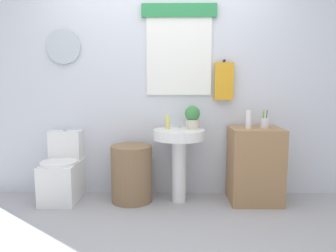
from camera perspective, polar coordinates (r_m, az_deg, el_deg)
The scene contains 11 objects.
ground_plane at distance 2.67m, azimuth -2.09°, elevation -19.90°, with size 8.00×8.00×0.00m, color #A3A3A8.
back_wall at distance 3.52m, azimuth -1.19°, elevation 8.76°, with size 4.40×0.18×2.60m.
toilet at distance 3.58m, azimuth -18.57°, elevation -8.14°, with size 0.38×0.51×0.75m.
laundry_hamper at distance 3.38m, azimuth -6.61°, elevation -8.55°, with size 0.43×0.43×0.60m, color #846647.
pedestal_sink at distance 3.28m, azimuth 2.02°, elevation -3.81°, with size 0.54×0.54×0.77m.
faucet at distance 3.37m, azimuth 1.99°, elevation 0.47°, with size 0.03×0.03×0.10m, color silver.
wooden_cabinet at distance 3.44m, azimuth 15.49°, elevation -6.86°, with size 0.52×0.44×0.79m, color #9E754C.
soap_bottle at distance 3.29m, azimuth -0.07°, elevation 0.71°, with size 0.05×0.05×0.14m, color #DBD166.
potted_plant at distance 3.30m, azimuth 4.45°, elevation 1.68°, with size 0.16×0.16×0.24m.
lotion_bottle at distance 3.29m, azimuth 14.42°, elevation 1.17°, with size 0.05×0.05×0.19m, color white.
toothbrush_cup at distance 3.40m, azimuth 17.16°, elevation 0.58°, with size 0.08×0.08×0.19m.
Camera 1 is at (0.13, -2.37, 1.23)m, focal length 33.56 mm.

